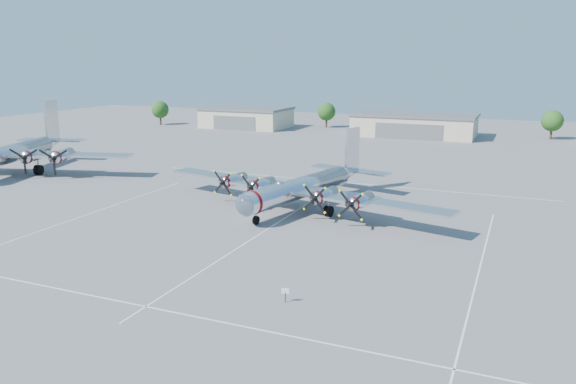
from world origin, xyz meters
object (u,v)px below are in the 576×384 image
at_px(info_placard, 285,292).
at_px(tree_far_west, 160,110).
at_px(tree_west, 327,112).
at_px(main_bomber_b29, 304,207).
at_px(hangar_center, 414,125).
at_px(hangar_west, 246,117).
at_px(tree_east, 552,121).
at_px(bomber_west, 18,172).

bearing_deg(info_placard, tree_far_west, 115.15).
relative_size(tree_far_west, tree_west, 1.00).
bearing_deg(main_bomber_b29, tree_far_west, 149.16).
relative_size(tree_west, info_placard, 5.88).
relative_size(hangar_center, info_placard, 25.35).
height_order(tree_far_west, main_bomber_b29, tree_far_west).
xyz_separation_m(hangar_center, tree_west, (-25.00, 8.04, 1.51)).
distance_m(hangar_west, tree_far_west, 25.36).
xyz_separation_m(tree_west, tree_east, (55.00, -2.00, 0.00)).
xyz_separation_m(tree_east, bomber_west, (-80.99, -75.93, -4.22)).
relative_size(hangar_west, tree_east, 3.40).
xyz_separation_m(hangar_west, tree_far_west, (-25.00, -3.96, 1.51)).
distance_m(tree_far_west, info_placard, 123.91).
height_order(hangar_center, tree_east, tree_east).
bearing_deg(tree_west, main_bomber_b29, -72.64).
bearing_deg(bomber_west, info_placard, -42.27).
height_order(tree_west, info_placard, tree_west).
bearing_deg(hangar_west, hangar_center, -0.00).
bearing_deg(bomber_west, hangar_west, 68.83).
xyz_separation_m(main_bomber_b29, bomber_west, (-51.23, 2.78, 0.00)).
xyz_separation_m(tree_west, bomber_west, (-25.99, -77.93, -4.22)).
bearing_deg(bomber_west, hangar_center, 37.62).
height_order(tree_far_west, tree_west, same).
bearing_deg(hangar_center, tree_east, 11.38).
xyz_separation_m(hangar_west, tree_east, (75.00, 6.04, 1.51)).
height_order(hangar_center, info_placard, hangar_center).
relative_size(tree_east, bomber_west, 0.16).
height_order(tree_west, main_bomber_b29, tree_west).
bearing_deg(hangar_west, tree_far_west, -170.99).
height_order(hangar_center, tree_far_west, tree_far_west).
xyz_separation_m(hangar_west, tree_west, (20.00, 8.04, 1.51)).
xyz_separation_m(hangar_west, info_placard, (54.15, -99.23, -1.92)).
relative_size(hangar_center, tree_west, 4.31).
height_order(tree_east, info_placard, tree_east).
distance_m(main_bomber_b29, bomber_west, 51.30).
xyz_separation_m(bomber_west, info_placard, (60.15, -29.34, 0.79)).
xyz_separation_m(tree_east, info_placard, (-20.85, -105.27, -3.43)).
distance_m(hangar_center, tree_west, 26.30).
distance_m(tree_far_west, bomber_west, 68.75).
bearing_deg(hangar_west, bomber_west, -94.90).
distance_m(tree_far_west, tree_west, 46.57).
distance_m(hangar_center, tree_far_west, 70.13).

